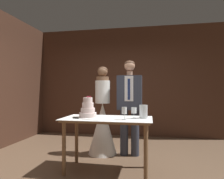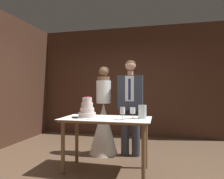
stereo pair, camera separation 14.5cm
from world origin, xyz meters
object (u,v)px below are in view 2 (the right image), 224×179
Objects in this scene: tiered_cake at (87,110)px; bride at (104,122)px; cake_table at (106,125)px; wine_glass_middle at (133,111)px; groom at (130,102)px; hurricane_candle at (142,112)px; cake_knife at (79,118)px; wine_glass_near at (122,111)px.

bride is at bearing 85.99° from tiered_cake.
cake_table is 8.12× the size of wine_glass_middle.
groom is (0.26, 0.79, 0.30)m from cake_table.
groom reaches higher than hurricane_candle.
groom reaches higher than wine_glass_middle.
bride reaches higher than tiered_cake.
hurricane_candle is 0.78m from groom.
cake_table is at bearing 42.37° from cake_knife.
groom is (-0.28, 0.72, 0.10)m from hurricane_candle.
cake_table is at bearing -108.06° from groom.
hurricane_candle is 1.11m from bride.
tiered_cake reaches higher than hurricane_candle.
cake_knife is (-0.05, -0.21, -0.11)m from tiered_cake.
cake_knife is 2.11× the size of hurricane_candle.
wine_glass_near is at bearing -15.88° from tiered_cake.
wine_glass_near is 0.20m from wine_glass_middle.
wine_glass_near reaches higher than cake_knife.
cake_table is at bearing -176.26° from wine_glass_middle.
hurricane_candle is 0.11× the size of groom.
bride is (-0.53, 0.92, -0.31)m from wine_glass_near.
hurricane_candle is 0.12× the size of bride.
groom is (0.57, 0.76, 0.08)m from tiered_cake.
tiered_cake is 0.85m from hurricane_candle.
bride is at bearing 137.74° from hurricane_candle.
wine_glass_middle is 0.10× the size of bride.
hurricane_candle is at bearing 7.69° from cake_table.
cake_table is 0.38m from wine_glass_near.
cake_table is at bearing 154.53° from wine_glass_near.
groom is (-0.02, 0.92, 0.07)m from wine_glass_near.
bride reaches higher than hurricane_candle.
hurricane_candle reaches higher than cake_table.
bride is 0.94× the size of groom.
wine_glass_near is at bearing -128.29° from wine_glass_middle.
tiered_cake is at bearing 164.12° from wine_glass_near.
wine_glass_near is (0.63, 0.04, 0.11)m from cake_knife.
cake_knife is 2.31× the size of wine_glass_near.
wine_glass_middle is at bearing 31.47° from cake_knife.
cake_table is 7.39× the size of wine_glass_near.
tiered_cake reaches higher than cake_table.
hurricane_candle is at bearing -69.00° from groom.
cake_knife is at bearing -95.95° from bride.
wine_glass_middle is (0.12, 0.16, -0.01)m from wine_glass_near.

